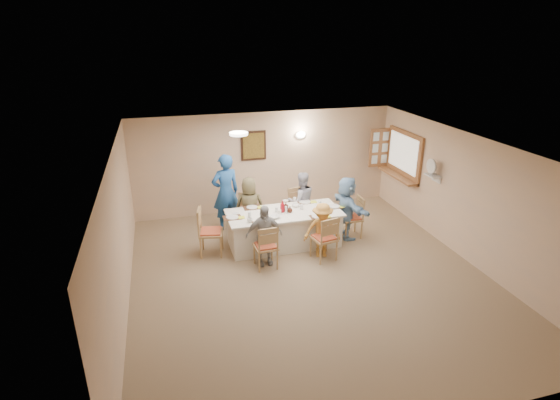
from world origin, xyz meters
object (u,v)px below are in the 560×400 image
object	(u,v)px
desk_fan	(433,169)
dining_table	(284,229)
chair_front_right	(324,237)
diner_back_right	(301,201)
chair_left_end	(211,231)
caregiver	(226,192)
serving_hatch	(404,155)
chair_back_left	(249,214)
chair_right_end	(351,217)
chair_front_left	(266,245)
diner_front_left	(264,235)
chair_back_right	(299,208)
diner_back_left	(250,207)
diner_right_end	(346,208)
condiment_ketchup	(282,206)
diner_front_right	(322,230)

from	to	relation	value
desk_fan	dining_table	xyz separation A→B (m)	(-3.21, 0.36, -1.17)
chair_front_right	diner_back_right	world-z (taller)	diner_back_right
chair_front_right	chair_left_end	bearing A→B (deg)	-31.98
desk_fan	caregiver	size ratio (longest dim) A/B	0.17
serving_hatch	chair_back_left	distance (m)	4.06
serving_hatch	chair_front_right	world-z (taller)	serving_hatch
dining_table	chair_back_left	distance (m)	1.00
desk_fan	caregiver	distance (m)	4.56
chair_right_end	caregiver	bearing A→B (deg)	-111.85
chair_front_left	diner_front_left	size ratio (longest dim) A/B	0.74
serving_hatch	caregiver	bearing A→B (deg)	177.86
chair_right_end	chair_back_right	bearing A→B (deg)	-128.10
chair_back_right	diner_front_left	size ratio (longest dim) A/B	0.74
diner_front_left	chair_front_right	bearing A→B (deg)	-4.99
dining_table	diner_back_left	world-z (taller)	diner_back_left
dining_table	diner_back_right	bearing A→B (deg)	48.58
dining_table	serving_hatch	bearing A→B (deg)	16.57
chair_front_left	diner_back_left	world-z (taller)	diner_back_left
chair_back_left	chair_front_right	bearing A→B (deg)	-48.57
chair_back_right	caregiver	xyz separation A→B (m)	(-1.65, 0.35, 0.43)
serving_hatch	diner_right_end	distance (m)	2.28
chair_front_left	chair_front_right	bearing A→B (deg)	177.24
diner_back_left	diner_front_left	world-z (taller)	diner_back_left
chair_left_end	caregiver	world-z (taller)	caregiver
diner_front_left	caregiver	xyz separation A→B (m)	(-0.45, 1.83, 0.27)
dining_table	condiment_ketchup	bearing A→B (deg)	162.32
chair_front_right	diner_front_left	xyz separation A→B (m)	(-1.20, 0.12, 0.14)
chair_front_right	chair_right_end	xyz separation A→B (m)	(0.95, 0.80, -0.01)
caregiver	desk_fan	bearing A→B (deg)	147.36
chair_left_end	diner_front_right	world-z (taller)	diner_front_right
chair_back_left	diner_back_right	size ratio (longest dim) A/B	0.67
serving_hatch	chair_left_end	world-z (taller)	serving_hatch
dining_table	diner_front_right	bearing A→B (deg)	-48.58
caregiver	diner_back_right	bearing A→B (deg)	151.04
diner_back_right	desk_fan	bearing A→B (deg)	156.24
chair_right_end	diner_front_left	distance (m)	2.26
serving_hatch	chair_back_right	bearing A→B (deg)	-176.07
diner_back_left	diner_right_end	distance (m)	2.13
chair_front_left	dining_table	bearing A→B (deg)	-129.63
chair_back_left	chair_back_right	world-z (taller)	chair_back_right
chair_right_end	diner_right_end	size ratio (longest dim) A/B	0.66
chair_back_right	caregiver	distance (m)	1.74
diner_back_left	diner_front_left	distance (m)	1.36
diner_back_right	diner_front_right	xyz separation A→B (m)	(0.00, -1.36, -0.11)
dining_table	caregiver	xyz separation A→B (m)	(-1.05, 1.15, 0.51)
dining_table	condiment_ketchup	size ratio (longest dim) A/B	9.15
diner_back_left	condiment_ketchup	xyz separation A→B (m)	(0.56, -0.67, 0.21)
chair_right_end	condiment_ketchup	xyz separation A→B (m)	(-1.59, 0.01, 0.43)
serving_hatch	dining_table	size ratio (longest dim) A/B	0.62
chair_back_left	chair_left_end	xyz separation A→B (m)	(-0.95, -0.80, 0.05)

